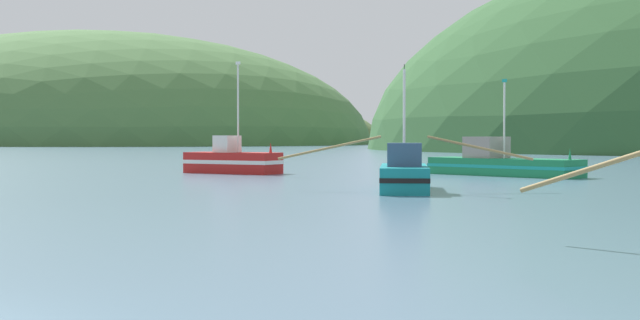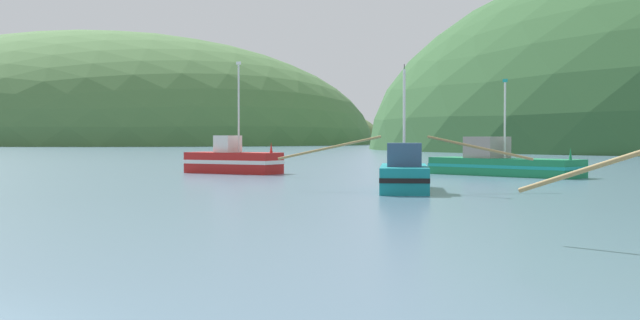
# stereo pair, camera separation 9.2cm
# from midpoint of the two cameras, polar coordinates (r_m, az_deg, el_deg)

# --- Properties ---
(hill_far_right) EXTENTS (142.55, 114.04, 37.02)m
(hill_far_right) POSITION_cam_midpoint_polar(r_m,az_deg,el_deg) (290.54, -9.87, 1.09)
(hill_far_right) COLOR #516B38
(hill_far_right) RESTS_ON ground
(hill_mid_left) EXTENTS (176.23, 140.98, 68.49)m
(hill_mid_left) POSITION_cam_midpoint_polar(r_m,az_deg,el_deg) (278.07, -14.94, 1.03)
(hill_mid_left) COLOR #47703D
(hill_mid_left) RESTS_ON ground
(fishing_boat_teal) EXTENTS (11.47, 7.27, 5.81)m
(fishing_boat_teal) POSITION_cam_midpoint_polar(r_m,az_deg,el_deg) (39.90, 5.48, -0.99)
(fishing_boat_teal) COLOR #147F84
(fishing_boat_teal) RESTS_ON ground
(fishing_boat_red) EXTENTS (6.99, 3.75, 7.49)m
(fishing_boat_red) POSITION_cam_midpoint_polar(r_m,az_deg,el_deg) (58.63, -5.83, -0.06)
(fishing_boat_red) COLOR red
(fishing_boat_red) RESTS_ON ground
(fishing_boat_green) EXTENTS (10.23, 7.58, 6.10)m
(fishing_boat_green) POSITION_cam_midpoint_polar(r_m,az_deg,el_deg) (55.99, 11.75, -0.24)
(fishing_boat_green) COLOR #197A47
(fishing_boat_green) RESTS_ON ground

